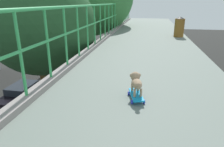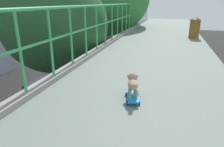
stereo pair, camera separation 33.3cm
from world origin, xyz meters
The scene contains 7 objects.
car_green_fifth centered at (-4.31, 8.78, 0.65)m, with size 1.77×4.29×1.39m.
car_black_sixth centered at (-7.76, 12.19, 0.66)m, with size 1.84×4.30×1.33m.
city_bus centered at (-7.92, 24.74, 1.90)m, with size 2.76×10.04×3.35m.
roadside_tree_mid centered at (-2.20, 6.18, 6.31)m, with size 3.73×3.73×8.13m.
toy_skateboard centered at (1.30, 2.29, 5.92)m, with size 0.28×0.47×0.08m.
small_dog centered at (1.29, 2.34, 6.11)m, with size 0.22×0.40×0.30m.
litter_bin centered at (2.63, 8.31, 6.27)m, with size 0.39×0.39×0.80m.
Camera 2 is at (1.75, -0.39, 7.21)m, focal length 32.77 mm.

